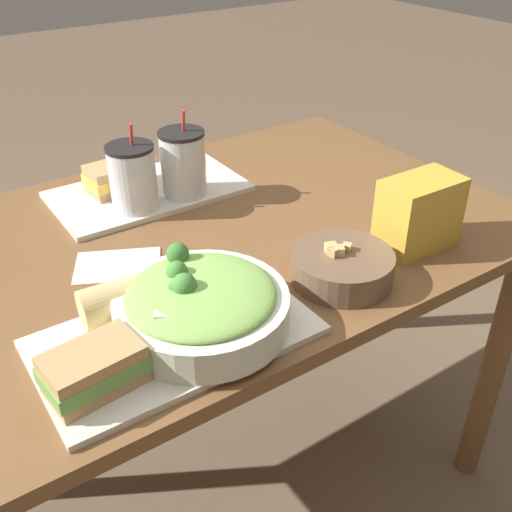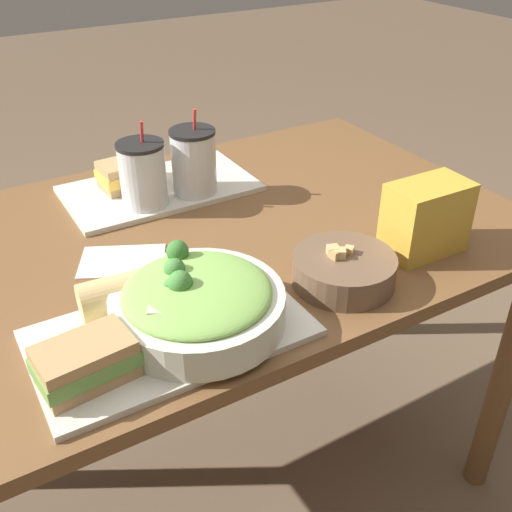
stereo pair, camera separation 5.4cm
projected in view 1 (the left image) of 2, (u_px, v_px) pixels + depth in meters
The scene contains 13 objects.
ground_plane at pixel (203, 482), 1.64m from camera, with size 12.00×12.00×0.00m, color brown.
dining_table at pixel (188, 280), 1.28m from camera, with size 1.41×0.86×0.78m.
tray_near at pixel (175, 336), 0.96m from camera, with size 0.44×0.25×0.01m.
tray_far at pixel (149, 191), 1.40m from camera, with size 0.44×0.25×0.01m.
salad_bowl at pixel (201, 304), 0.95m from camera, with size 0.28×0.28×0.10m.
soup_bowl at pixel (342, 266), 1.09m from camera, with size 0.19×0.19×0.07m.
sandwich_near at pixel (94, 369), 0.84m from camera, with size 0.15×0.10×0.06m.
baguette_near at pixel (129, 297), 0.98m from camera, with size 0.16×0.08×0.07m.
sandwich_far at pixel (117, 177), 1.38m from camera, with size 0.15×0.10×0.06m.
drink_cup_dark at pixel (133, 179), 1.29m from camera, with size 0.10×0.10×0.19m.
drink_cup_red at pixel (183, 165), 1.34m from camera, with size 0.10×0.10×0.20m.
chip_bag at pixel (419, 213), 1.17m from camera, with size 0.16×0.10×0.14m.
napkin_folded at pixel (118, 266), 1.14m from camera, with size 0.19×0.17×0.00m.
Camera 1 is at (-0.47, -0.96, 1.40)m, focal length 42.00 mm.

